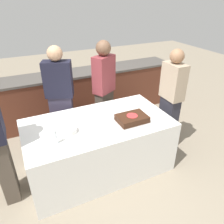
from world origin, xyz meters
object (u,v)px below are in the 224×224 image
at_px(wine_glass, 55,135).
at_px(person_standing_back, 60,99).
at_px(cake, 132,119).
at_px(person_seated_right, 171,101).
at_px(plate_stack, 68,130).
at_px(person_cutting_cake, 104,89).

bearing_deg(wine_glass, person_standing_back, 73.23).
height_order(wine_glass, person_standing_back, person_standing_back).
xyz_separation_m(cake, person_standing_back, (-0.71, 0.90, 0.04)).
xyz_separation_m(person_seated_right, person_standing_back, (-1.46, 0.73, 0.02)).
bearing_deg(plate_stack, wine_glass, -137.22).
relative_size(cake, wine_glass, 2.35).
xyz_separation_m(plate_stack, person_seated_right, (1.57, 0.06, 0.03)).
relative_size(person_cutting_cake, person_standing_back, 1.01).
height_order(person_seated_right, person_standing_back, person_standing_back).
relative_size(wine_glass, person_standing_back, 0.11).
relative_size(person_cutting_cake, person_seated_right, 1.03).
bearing_deg(person_seated_right, person_standing_back, -116.43).
bearing_deg(person_standing_back, plate_stack, 104.72).
height_order(cake, plate_stack, cake).
bearing_deg(wine_glass, cake, 3.09).
relative_size(cake, person_cutting_cake, 0.26).
bearing_deg(person_standing_back, person_seated_right, 175.97).
bearing_deg(person_standing_back, cake, 150.63).
distance_m(cake, person_seated_right, 0.78).
xyz_separation_m(cake, plate_stack, (-0.82, 0.11, -0.01)).
bearing_deg(person_seated_right, wine_glass, -82.66).
height_order(cake, person_cutting_cake, person_cutting_cake).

